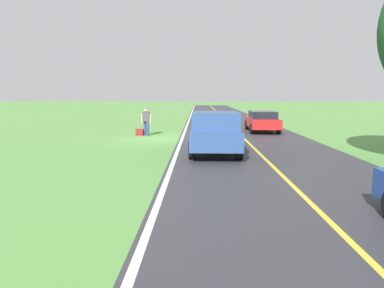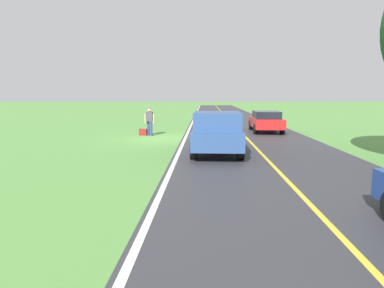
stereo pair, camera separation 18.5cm
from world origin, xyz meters
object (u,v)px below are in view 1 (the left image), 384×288
hitchhiker_walking (146,120)px  suitcase_carried (140,132)px  sedan_near_oncoming (262,121)px  pickup_truck_passing (214,131)px

hitchhiker_walking → suitcase_carried: bearing=5.4°
suitcase_carried → sedan_near_oncoming: 8.36m
hitchhiker_walking → suitcase_carried: (0.43, 0.04, -0.77)m
suitcase_carried → sedan_near_oncoming: bearing=112.5°
hitchhiker_walking → sedan_near_oncoming: size_ratio=0.39×
hitchhiker_walking → sedan_near_oncoming: (-7.55, -2.39, -0.23)m
suitcase_carried → pickup_truck_passing: bearing=40.7°
suitcase_carried → sedan_near_oncoming: size_ratio=0.10×
suitcase_carried → sedan_near_oncoming: (-7.98, -2.43, 0.55)m
hitchhiker_walking → sedan_near_oncoming: bearing=-162.4°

